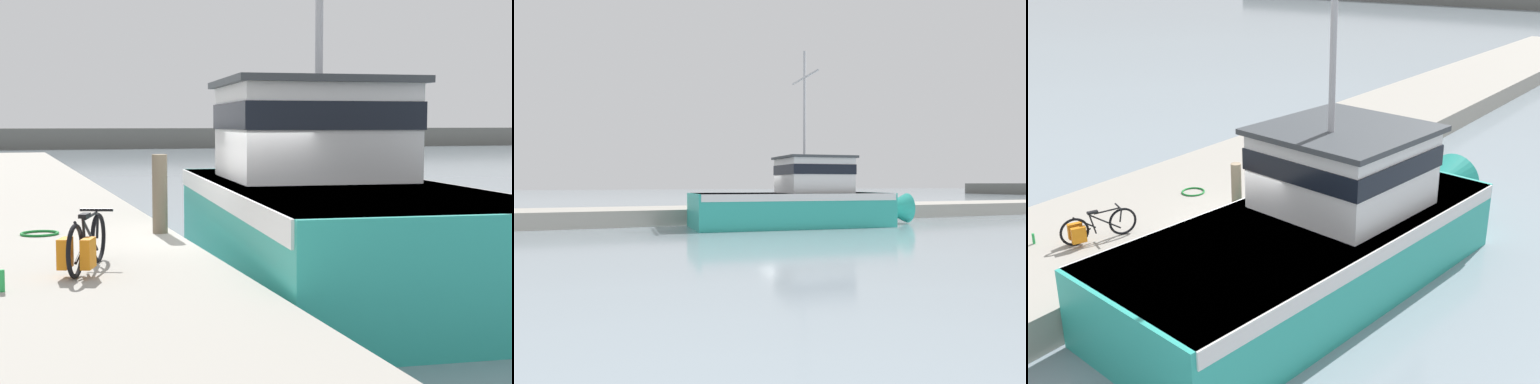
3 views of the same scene
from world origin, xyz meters
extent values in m
plane|color=#84939E|center=(0.00, 0.00, 0.00)|extent=(320.00, 320.00, 0.00)
cube|color=#A39E93|center=(-3.23, 0.00, 0.40)|extent=(4.88, 80.00, 0.80)
cube|color=slate|center=(30.00, 73.16, 1.09)|extent=(180.00, 5.00, 2.18)
cube|color=teal|center=(1.69, -0.52, 0.82)|extent=(4.75, 9.91, 1.64)
cone|color=teal|center=(2.27, 5.10, 0.82)|extent=(1.72, 1.87, 1.56)
cube|color=white|center=(1.69, -0.52, 1.47)|extent=(4.81, 9.72, 0.33)
cube|color=white|center=(1.81, 0.67, 2.48)|extent=(3.34, 3.41, 1.68)
cube|color=black|center=(1.81, 0.67, 2.77)|extent=(3.40, 3.47, 0.47)
cube|color=#3D4247|center=(1.81, 0.67, 3.38)|extent=(3.60, 3.68, 0.12)
torus|color=black|center=(-2.78, -3.18, 1.13)|extent=(0.29, 0.64, 0.66)
torus|color=black|center=(-2.38, -2.14, 1.13)|extent=(0.29, 0.64, 0.66)
cylinder|color=black|center=(-2.71, -3.01, 1.05)|extent=(0.17, 0.36, 0.18)
cylinder|color=black|center=(-2.63, -2.79, 1.23)|extent=(0.09, 0.15, 0.50)
cylinder|color=black|center=(-2.69, -2.96, 1.30)|extent=(0.21, 0.47, 0.37)
cylinder|color=black|center=(-2.53, -2.52, 1.22)|extent=(0.28, 0.67, 0.51)
cylinder|color=black|center=(-2.51, -2.47, 1.46)|extent=(0.24, 0.55, 0.05)
cylinder|color=black|center=(-2.39, -2.17, 1.29)|extent=(0.07, 0.11, 0.34)
cylinder|color=black|center=(-2.41, -2.20, 1.51)|extent=(0.43, 0.19, 0.04)
cube|color=black|center=(-2.62, -2.77, 1.50)|extent=(0.18, 0.26, 0.05)
cube|color=orange|center=(-2.89, -3.09, 1.09)|extent=(0.23, 0.34, 0.36)
cube|color=orange|center=(-2.63, -3.18, 1.09)|extent=(0.23, 0.34, 0.36)
cylinder|color=#756651|center=(-1.05, 0.36, 1.46)|extent=(0.26, 0.26, 1.33)
torus|color=#197A2D|center=(-3.00, 0.80, 0.82)|extent=(0.64, 0.64, 0.04)
cylinder|color=green|center=(-3.62, -3.69, 0.92)|extent=(0.06, 0.06, 0.25)
camera|label=1|loc=(-3.60, -12.62, 2.64)|focal=55.00mm
camera|label=2|loc=(23.72, -10.90, 2.09)|focal=35.00mm
camera|label=3|loc=(8.74, -10.85, 7.06)|focal=45.00mm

